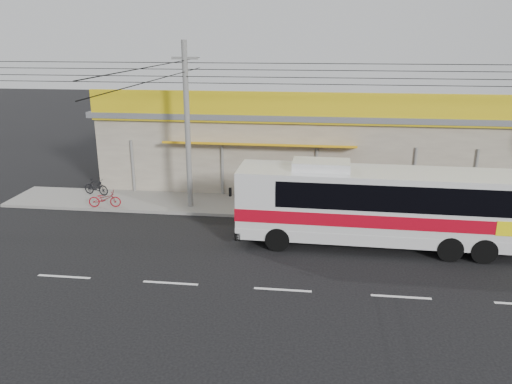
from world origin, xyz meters
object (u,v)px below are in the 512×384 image
motorbike_red (105,199)px  utility_pole (185,72)px  motorbike_dark (96,187)px  coach_bus (384,203)px

motorbike_red → utility_pole: utility_pole is taller
motorbike_dark → utility_pole: (5.52, -1.16, 6.19)m
coach_bus → motorbike_dark: size_ratio=7.76×
motorbike_red → motorbike_dark: size_ratio=1.07×
motorbike_red → utility_pole: (4.23, 0.70, 6.21)m
motorbike_red → motorbike_dark: 2.26m
motorbike_red → motorbike_dark: motorbike_dark is taller
motorbike_red → motorbike_dark: (-1.29, 1.86, 0.03)m
coach_bus → motorbike_red: bearing=168.9°
motorbike_dark → utility_pole: size_ratio=0.04×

